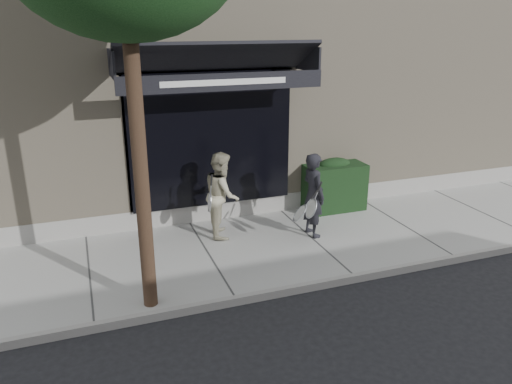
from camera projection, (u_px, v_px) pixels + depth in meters
name	position (u px, v px, depth m)	size (l,w,h in m)	color
ground	(311.00, 244.00, 9.42)	(80.00, 80.00, 0.00)	black
sidewalk	(312.00, 241.00, 9.41)	(20.00, 3.00, 0.12)	#A3A39D
curb	(354.00, 278.00, 8.02)	(20.00, 0.10, 0.14)	gray
building_facade	(231.00, 72.00, 12.94)	(14.30, 8.04, 5.64)	tan
hedge	(333.00, 185.00, 10.67)	(1.30, 0.70, 1.14)	black
pedestrian_front	(313.00, 195.00, 9.27)	(0.78, 0.83, 1.60)	black
pedestrian_back	(222.00, 194.00, 9.29)	(0.79, 0.89, 1.61)	#B1AA8D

